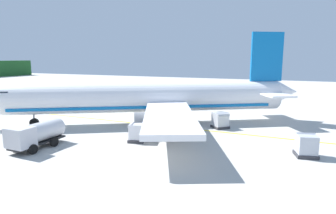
{
  "coord_description": "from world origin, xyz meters",
  "views": [
    {
      "loc": [
        2.31,
        4.35,
        8.5
      ],
      "look_at": [
        36.09,
        19.19,
        2.14
      ],
      "focal_mm": 30.48,
      "sensor_mm": 36.0,
      "label": 1
    }
  ],
  "objects_px": {
    "airliner_foreground": "(148,98)",
    "cargo_container_near": "(220,120)",
    "cargo_container_mid": "(136,133)",
    "service_truck_baggage": "(36,134)",
    "cargo_container_far": "(306,146)"
  },
  "relations": [
    {
      "from": "cargo_container_far",
      "to": "airliner_foreground",
      "type": "bearing_deg",
      "value": 72.72
    },
    {
      "from": "service_truck_baggage",
      "to": "cargo_container_near",
      "type": "height_order",
      "value": "service_truck_baggage"
    },
    {
      "from": "cargo_container_mid",
      "to": "airliner_foreground",
      "type": "bearing_deg",
      "value": 18.78
    },
    {
      "from": "airliner_foreground",
      "to": "cargo_container_near",
      "type": "bearing_deg",
      "value": -81.68
    },
    {
      "from": "airliner_foreground",
      "to": "cargo_container_near",
      "type": "relative_size",
      "value": 14.83
    },
    {
      "from": "airliner_foreground",
      "to": "cargo_container_mid",
      "type": "bearing_deg",
      "value": -161.22
    },
    {
      "from": "service_truck_baggage",
      "to": "cargo_container_far",
      "type": "bearing_deg",
      "value": -71.66
    },
    {
      "from": "cargo_container_near",
      "to": "cargo_container_mid",
      "type": "bearing_deg",
      "value": 144.14
    },
    {
      "from": "service_truck_baggage",
      "to": "cargo_container_mid",
      "type": "relative_size",
      "value": 2.7
    },
    {
      "from": "cargo_container_near",
      "to": "cargo_container_mid",
      "type": "relative_size",
      "value": 1.22
    },
    {
      "from": "cargo_container_mid",
      "to": "service_truck_baggage",
      "type": "bearing_deg",
      "value": 127.26
    },
    {
      "from": "airliner_foreground",
      "to": "cargo_container_far",
      "type": "xyz_separation_m",
      "value": [
        -5.74,
        -18.46,
        -2.42
      ]
    },
    {
      "from": "airliner_foreground",
      "to": "service_truck_baggage",
      "type": "relative_size",
      "value": 6.7
    },
    {
      "from": "service_truck_baggage",
      "to": "cargo_container_near",
      "type": "distance_m",
      "value": 20.52
    },
    {
      "from": "service_truck_baggage",
      "to": "cargo_container_far",
      "type": "distance_m",
      "value": 24.68
    }
  ]
}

